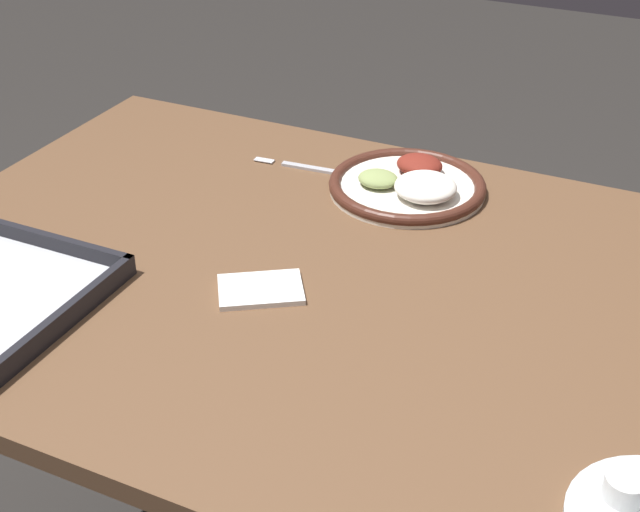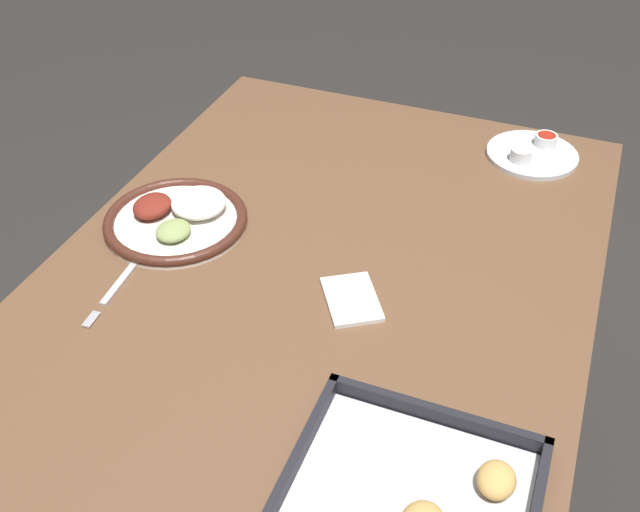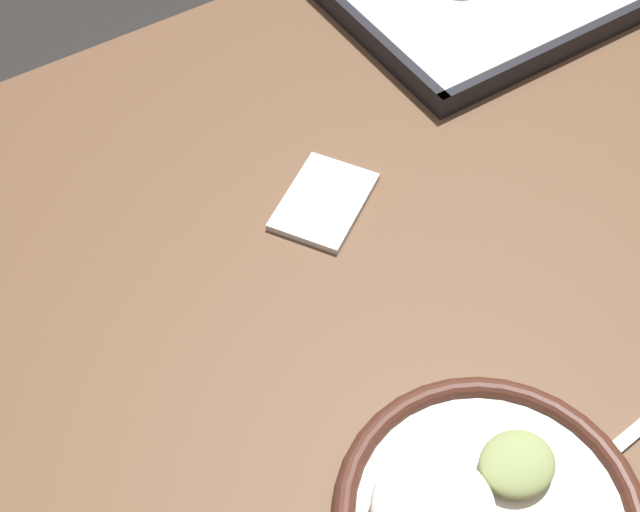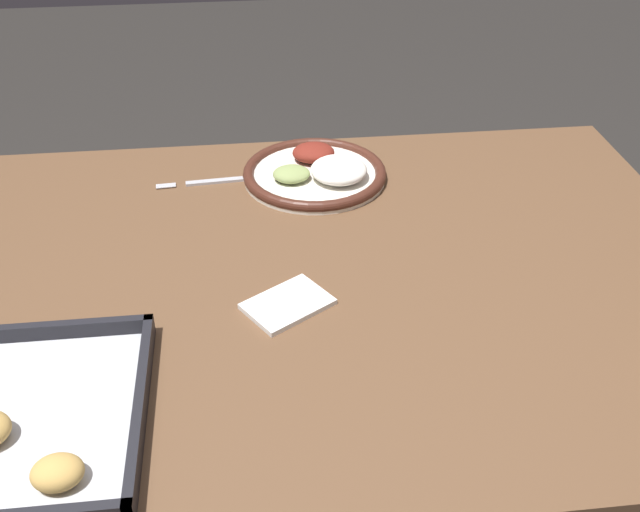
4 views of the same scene
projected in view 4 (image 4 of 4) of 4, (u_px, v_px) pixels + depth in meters
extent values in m
cube|color=brown|center=(314.00, 281.00, 1.13)|extent=(1.25, 0.90, 0.03)
cylinder|color=brown|center=(546.00, 289.00, 1.72)|extent=(0.06, 0.06, 0.71)
cylinder|color=brown|center=(29.00, 326.00, 1.61)|extent=(0.06, 0.06, 0.71)
cylinder|color=white|center=(315.00, 176.00, 1.36)|extent=(0.26, 0.26, 0.01)
torus|color=#472319|center=(315.00, 173.00, 1.35)|extent=(0.26, 0.26, 0.02)
ellipsoid|color=white|center=(339.00, 170.00, 1.33)|extent=(0.10, 0.10, 0.04)
ellipsoid|color=maroon|center=(313.00, 153.00, 1.38)|extent=(0.08, 0.07, 0.03)
ellipsoid|color=#8C9E5B|center=(291.00, 174.00, 1.33)|extent=(0.07, 0.06, 0.02)
cube|color=#B2B2B7|center=(227.00, 180.00, 1.35)|extent=(0.15, 0.02, 0.00)
cylinder|color=#B2B2B7|center=(166.00, 184.00, 1.34)|extent=(0.04, 0.01, 0.00)
cylinder|color=#B2B2B7|center=(166.00, 185.00, 1.33)|extent=(0.04, 0.01, 0.00)
cylinder|color=#B2B2B7|center=(166.00, 186.00, 1.33)|extent=(0.04, 0.01, 0.00)
cylinder|color=#B2B2B7|center=(166.00, 187.00, 1.33)|extent=(0.04, 0.01, 0.00)
cube|color=black|center=(13.00, 334.00, 0.98)|extent=(0.36, 0.01, 0.02)
cube|color=black|center=(140.00, 404.00, 0.88)|extent=(0.01, 0.31, 0.02)
ellipsoid|color=tan|center=(57.00, 473.00, 0.79)|extent=(0.06, 0.05, 0.03)
cube|color=white|center=(288.00, 304.00, 1.05)|extent=(0.14, 0.13, 0.01)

